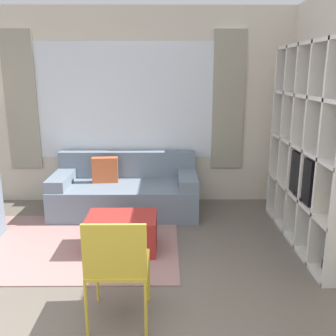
{
  "coord_description": "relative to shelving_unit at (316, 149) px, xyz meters",
  "views": [
    {
      "loc": [
        0.56,
        -2.14,
        1.85
      ],
      "look_at": [
        0.59,
        1.72,
        0.85
      ],
      "focal_mm": 40.0,
      "sensor_mm": 36.0,
      "label": 1
    }
  ],
  "objects": [
    {
      "name": "wall_back",
      "position": [
        -2.15,
        1.45,
        0.3
      ],
      "size": [
        5.81,
        0.11,
        2.7
      ],
      "color": "beige",
      "rests_on": "ground_plane"
    },
    {
      "name": "area_rug",
      "position": [
        -2.83,
        -0.08,
        -1.05
      ],
      "size": [
        2.75,
        1.66,
        0.01
      ],
      "primitive_type": "cube",
      "color": "gray",
      "rests_on": "ground_plane"
    },
    {
      "name": "shelving_unit",
      "position": [
        0.0,
        0.0,
        0.0
      ],
      "size": [
        0.37,
        1.91,
        2.14
      ],
      "color": "#515660",
      "rests_on": "ground_plane"
    },
    {
      "name": "couch_main",
      "position": [
        -2.13,
        0.95,
        -0.78
      ],
      "size": [
        1.9,
        0.91,
        0.77
      ],
      "color": "slate",
      "rests_on": "ground_plane"
    },
    {
      "name": "ottoman",
      "position": [
        -2.05,
        -0.2,
        -0.86
      ],
      "size": [
        0.73,
        0.51,
        0.39
      ],
      "color": "#A82823",
      "rests_on": "ground_plane"
    },
    {
      "name": "folding_chair",
      "position": [
        -1.94,
        -1.42,
        -0.54
      ],
      "size": [
        0.44,
        0.46,
        0.86
      ],
      "rotation": [
        0.0,
        0.0,
        3.14
      ],
      "color": "gold",
      "rests_on": "ground_plane"
    }
  ]
}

